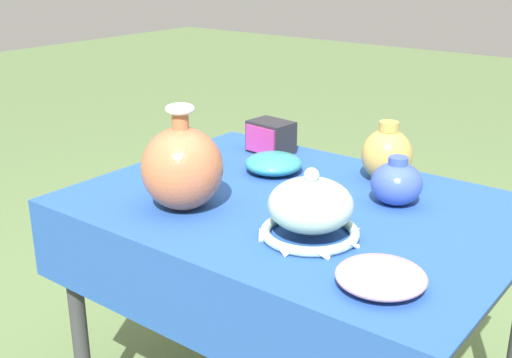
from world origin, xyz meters
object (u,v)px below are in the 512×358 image
object	(u,v)px
bowl_shallow_teal	(273,163)
mosaic_tile_box	(271,137)
jar_round_ochre	(387,154)
pot_squat_charcoal	(193,154)
vase_tall_bulbous	(182,167)
bowl_shallow_rose	(381,276)
jar_round_cobalt	(397,183)
vase_dome_bell	(310,210)

from	to	relation	value
bowl_shallow_teal	mosaic_tile_box	bearing A→B (deg)	128.87
jar_round_ochre	mosaic_tile_box	bearing A→B (deg)	178.27
pot_squat_charcoal	jar_round_ochre	xyz separation A→B (m)	(0.49, 0.23, 0.04)
vase_tall_bulbous	bowl_shallow_rose	size ratio (longest dim) A/B	1.49
jar_round_cobalt	pot_squat_charcoal	bearing A→B (deg)	-171.55
pot_squat_charcoal	jar_round_ochre	bearing A→B (deg)	24.72
bowl_shallow_teal	pot_squat_charcoal	bearing A→B (deg)	-157.49
mosaic_tile_box	jar_round_cobalt	bearing A→B (deg)	-11.64
vase_tall_bulbous	mosaic_tile_box	world-z (taller)	vase_tall_bulbous
vase_tall_bulbous	bowl_shallow_teal	bearing A→B (deg)	86.36
pot_squat_charcoal	jar_round_ochre	size ratio (longest dim) A/B	0.75
vase_dome_bell	bowl_shallow_rose	distance (m)	0.25
jar_round_ochre	jar_round_cobalt	xyz separation A→B (m)	(0.10, -0.14, -0.02)
vase_tall_bulbous	bowl_shallow_rose	bearing A→B (deg)	-6.06
vase_dome_bell	jar_round_ochre	distance (m)	0.43
jar_round_cobalt	bowl_shallow_rose	bearing A→B (deg)	-67.48
vase_tall_bulbous	mosaic_tile_box	bearing A→B (deg)	101.41
vase_dome_bell	pot_squat_charcoal	bearing A→B (deg)	159.25
vase_dome_bell	mosaic_tile_box	bearing A→B (deg)	134.38
bowl_shallow_teal	bowl_shallow_rose	xyz separation A→B (m)	(0.53, -0.40, -0.01)
bowl_shallow_rose	jar_round_ochre	bearing A→B (deg)	116.07
pot_squat_charcoal	jar_round_cobalt	world-z (taller)	jar_round_cobalt
jar_round_ochre	jar_round_cobalt	world-z (taller)	jar_round_ochre
pot_squat_charcoal	vase_dome_bell	bearing A→B (deg)	-20.75
vase_dome_bell	bowl_shallow_rose	bearing A→B (deg)	-25.07
vase_dome_bell	jar_round_cobalt	size ratio (longest dim) A/B	1.82
bowl_shallow_rose	vase_tall_bulbous	bearing A→B (deg)	173.94
vase_tall_bulbous	jar_round_cobalt	world-z (taller)	vase_tall_bulbous
jar_round_cobalt	jar_round_ochre	bearing A→B (deg)	124.99
vase_dome_bell	bowl_shallow_teal	distance (m)	0.43
pot_squat_charcoal	bowl_shallow_rose	xyz separation A→B (m)	(0.75, -0.31, -0.01)
mosaic_tile_box	bowl_shallow_rose	xyz separation A→B (m)	(0.65, -0.54, -0.03)
bowl_shallow_teal	jar_round_ochre	size ratio (longest dim) A/B	0.99
vase_tall_bulbous	mosaic_tile_box	distance (m)	0.50
vase_dome_bell	bowl_shallow_teal	size ratio (longest dim) A/B	1.43
jar_round_ochre	bowl_shallow_rose	world-z (taller)	jar_round_ochre
jar_round_cobalt	bowl_shallow_rose	world-z (taller)	jar_round_cobalt
jar_round_ochre	bowl_shallow_rose	xyz separation A→B (m)	(0.26, -0.53, -0.05)
vase_tall_bulbous	bowl_shallow_teal	size ratio (longest dim) A/B	1.58
bowl_shallow_rose	jar_round_cobalt	bearing A→B (deg)	112.52
mosaic_tile_box	bowl_shallow_rose	size ratio (longest dim) A/B	0.80
bowl_shallow_rose	mosaic_tile_box	bearing A→B (deg)	140.23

